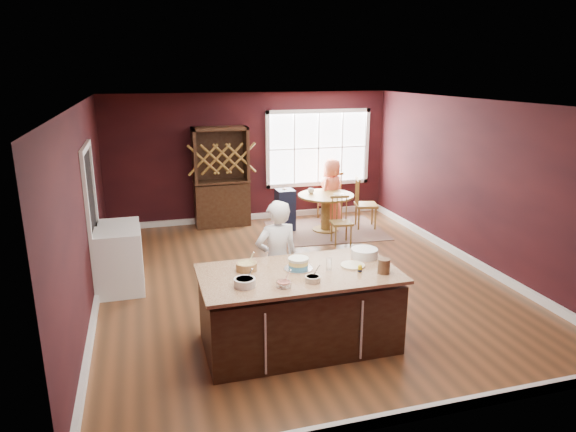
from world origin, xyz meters
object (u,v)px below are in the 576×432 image
object	(u,v)px
washer	(120,262)
chair_north	(329,195)
dining_table	(326,205)
baker	(277,260)
chair_south	(341,221)
kitchen_island	(299,310)
high_chair	(285,209)
seated_woman	(332,191)
toddler	(285,190)
dryer	(121,249)
hutch	(221,177)
layer_cake	(298,264)
chair_east	(366,203)

from	to	relation	value
washer	chair_north	bearing A→B (deg)	33.08
dining_table	washer	bearing A→B (deg)	-153.03
baker	chair_south	xyz separation A→B (m)	(1.90, 2.51, -0.34)
chair_north	washer	size ratio (longest dim) A/B	1.13
kitchen_island	dining_table	xyz separation A→B (m)	(1.85, 4.13, 0.10)
dining_table	high_chair	world-z (taller)	high_chair
seated_woman	baker	bearing A→B (deg)	25.11
toddler	dryer	size ratio (longest dim) A/B	0.30
hutch	dryer	bearing A→B (deg)	-130.40
washer	toddler	bearing A→B (deg)	36.56
hutch	washer	size ratio (longest dim) A/B	2.19
kitchen_island	chair_north	distance (m)	5.40
seated_woman	layer_cake	bearing A→B (deg)	29.74
chair_south	seated_woman	size ratio (longest dim) A/B	0.66
chair_south	dryer	world-z (taller)	chair_south
chair_north	hutch	xyz separation A→B (m)	(-2.31, 0.16, 0.49)
kitchen_island	dryer	size ratio (longest dim) A/B	2.59
toddler	washer	bearing A→B (deg)	-143.44
layer_cake	washer	distance (m)	2.96
chair_south	hutch	xyz separation A→B (m)	(-1.93, 1.82, 0.57)
seated_woman	hutch	size ratio (longest dim) A/B	0.67
seated_woman	hutch	distance (m)	2.32
hutch	dryer	distance (m)	3.08
chair_east	chair_south	world-z (taller)	chair_east
chair_north	high_chair	distance (m)	1.25
chair_north	washer	distance (m)	5.09
layer_cake	washer	size ratio (longest dim) A/B	0.35
layer_cake	high_chair	size ratio (longest dim) A/B	0.38
seated_woman	toddler	world-z (taller)	seated_woman
chair_north	toddler	size ratio (longest dim) A/B	4.06
hutch	seated_woman	bearing A→B (deg)	-12.29
seated_woman	hutch	bearing A→B (deg)	-47.25
chair_south	chair_north	bearing A→B (deg)	82.83
seated_woman	high_chair	size ratio (longest dim) A/B	1.58
chair_south	toddler	size ratio (longest dim) A/B	3.48
chair_south	seated_woman	world-z (taller)	seated_woman
washer	dining_table	bearing A→B (deg)	26.97
kitchen_island	layer_cake	distance (m)	0.56
dining_table	chair_east	world-z (taller)	chair_east
dining_table	layer_cake	bearing A→B (deg)	-114.33
dining_table	washer	size ratio (longest dim) A/B	1.19
kitchen_island	chair_north	world-z (taller)	chair_north
dining_table	chair_east	bearing A→B (deg)	-2.03
dining_table	chair_south	xyz separation A→B (m)	(-0.00, -0.86, -0.08)
chair_north	toddler	world-z (taller)	chair_north
kitchen_island	chair_east	distance (m)	4.91
layer_cake	chair_south	xyz separation A→B (m)	(1.82, 3.18, -0.54)
chair_east	chair_north	xyz separation A→B (m)	(-0.49, 0.83, -0.00)
chair_east	layer_cake	bearing A→B (deg)	159.81
dining_table	chair_north	bearing A→B (deg)	65.03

